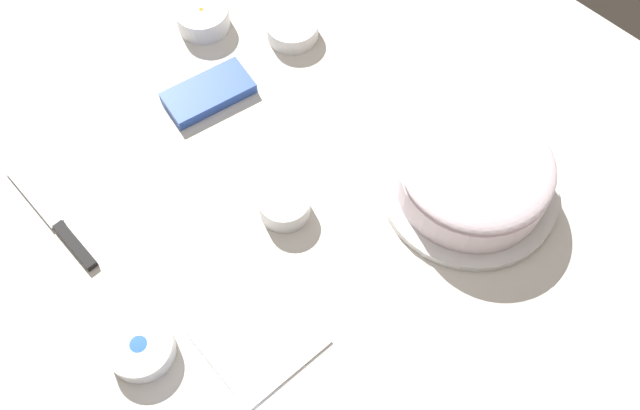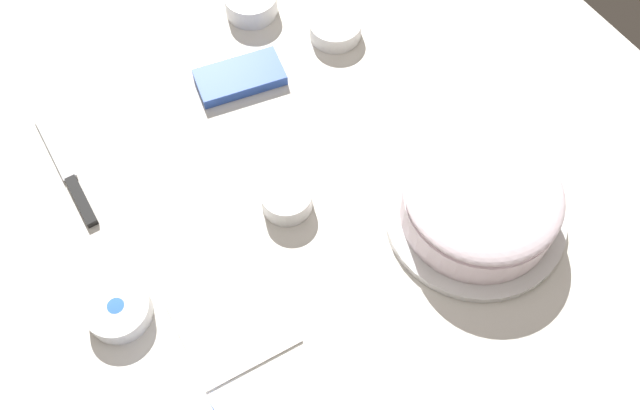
{
  "view_description": "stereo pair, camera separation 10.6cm",
  "coord_description": "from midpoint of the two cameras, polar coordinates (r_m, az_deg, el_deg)",
  "views": [
    {
      "loc": [
        -0.25,
        -0.44,
        0.96
      ],
      "look_at": [
        0.11,
        -0.07,
        0.04
      ],
      "focal_mm": 39.31,
      "sensor_mm": 36.0,
      "label": 1
    },
    {
      "loc": [
        -0.17,
        -0.5,
        0.96
      ],
      "look_at": [
        0.11,
        -0.07,
        0.04
      ],
      "focal_mm": 39.31,
      "sensor_mm": 36.0,
      "label": 2
    }
  ],
  "objects": [
    {
      "name": "paper_napkin",
      "position": [
        1.02,
        -8.11,
        -10.78
      ],
      "size": [
        0.16,
        0.16,
        0.01
      ],
      "primitive_type": "cube",
      "rotation": [
        0.0,
        0.0,
        -0.07
      ],
      "color": "white",
      "rests_on": "ground_plane"
    },
    {
      "name": "sprinkle_bowl_pink",
      "position": [
        1.08,
        -5.69,
        -0.24
      ],
      "size": [
        0.08,
        0.08,
        0.04
      ],
      "color": "white",
      "rests_on": "ground_plane"
    },
    {
      "name": "candy_box_lower",
      "position": [
        1.23,
        -11.53,
        8.73
      ],
      "size": [
        0.16,
        0.1,
        0.02
      ],
      "primitive_type": "cube",
      "rotation": [
        0.0,
        0.0,
        -0.2
      ],
      "color": "#2D51B2",
      "rests_on": "ground_plane"
    },
    {
      "name": "frosted_cake",
      "position": [
        1.08,
        9.7,
        2.06
      ],
      "size": [
        0.28,
        0.28,
        0.1
      ],
      "color": "white",
      "rests_on": "ground_plane"
    },
    {
      "name": "ground_plane",
      "position": [
        1.09,
        -9.46,
        -2.23
      ],
      "size": [
        1.54,
        1.54,
        0.0
      ],
      "primitive_type": "plane",
      "color": "silver"
    },
    {
      "name": "sprinkle_bowl_blue",
      "position": [
        1.03,
        -17.32,
        -11.3
      ],
      "size": [
        0.09,
        0.09,
        0.03
      ],
      "color": "white",
      "rests_on": "ground_plane"
    },
    {
      "name": "spreading_knife",
      "position": [
        1.17,
        -23.03,
        -1.71
      ],
      "size": [
        0.03,
        0.24,
        0.01
      ],
      "color": "silver",
      "rests_on": "ground_plane"
    },
    {
      "name": "sprinkle_bowl_rainbow",
      "position": [
        1.29,
        -4.66,
        13.91
      ],
      "size": [
        0.09,
        0.09,
        0.03
      ],
      "color": "white",
      "rests_on": "ground_plane"
    },
    {
      "name": "sprinkle_bowl_orange",
      "position": [
        1.33,
        -11.86,
        14.61
      ],
      "size": [
        0.1,
        0.1,
        0.04
      ],
      "color": "white",
      "rests_on": "ground_plane"
    }
  ]
}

